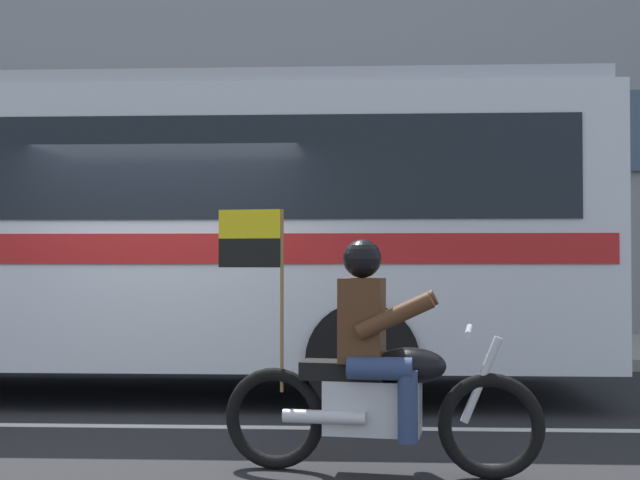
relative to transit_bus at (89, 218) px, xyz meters
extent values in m
plane|color=black|center=(1.10, -1.19, -1.88)|extent=(60.00, 60.00, 0.00)
cube|color=gray|center=(1.10, 3.91, -1.81)|extent=(28.00, 3.80, 0.15)
cube|color=silver|center=(1.10, -1.79, -1.88)|extent=(26.60, 0.14, 0.01)
cube|color=gray|center=(1.10, 6.21, 3.34)|extent=(28.00, 0.80, 10.45)
cube|color=#384C60|center=(1.10, 5.77, 1.78)|extent=(25.76, 0.10, 1.40)
cube|color=silver|center=(0.00, 0.01, -0.15)|extent=(10.74, 2.60, 2.70)
cube|color=black|center=(0.00, 0.01, 0.40)|extent=(9.88, 2.63, 0.96)
cube|color=red|center=(0.00, 0.01, -0.35)|extent=(10.52, 2.63, 0.28)
cube|color=#ADB1BA|center=(0.00, 0.01, 1.26)|extent=(10.52, 2.47, 0.16)
cylinder|color=black|center=(2.95, -1.17, -1.36)|extent=(1.04, 0.30, 1.04)
torus|color=black|center=(3.78, -3.41, -1.54)|extent=(0.70, 0.19, 0.69)
torus|color=black|center=(2.35, -3.20, -1.54)|extent=(0.70, 0.19, 0.69)
cube|color=silver|center=(3.01, -3.30, -1.44)|extent=(0.67, 0.37, 0.36)
ellipsoid|color=black|center=(3.26, -3.33, -1.16)|extent=(0.52, 0.35, 0.24)
cube|color=black|center=(2.82, -3.27, -1.20)|extent=(0.59, 0.34, 0.12)
cylinder|color=silver|center=(3.72, -3.40, -1.24)|extent=(0.28, 0.10, 0.58)
cylinder|color=silver|center=(3.64, -3.39, -0.92)|extent=(0.13, 0.64, 0.04)
cylinder|color=silver|center=(2.69, -3.41, -1.49)|extent=(0.56, 0.17, 0.09)
cube|color=#4C2D19|center=(2.95, -3.29, -0.86)|extent=(0.33, 0.40, 0.56)
sphere|color=black|center=(2.95, -3.29, -0.45)|extent=(0.26, 0.26, 0.26)
cylinder|color=navy|center=(3.11, -3.13, -1.16)|extent=(0.44, 0.21, 0.15)
cylinder|color=navy|center=(3.29, -3.15, -1.40)|extent=(0.13, 0.13, 0.46)
cylinder|color=navy|center=(3.06, -3.48, -1.16)|extent=(0.44, 0.21, 0.15)
cylinder|color=navy|center=(3.24, -3.51, -1.40)|extent=(0.13, 0.13, 0.46)
cylinder|color=#4C2D19|center=(3.21, -3.12, -0.82)|extent=(0.53, 0.18, 0.32)
cylinder|color=#4C2D19|center=(3.15, -3.52, -0.82)|extent=(0.53, 0.18, 0.32)
cylinder|color=olive|center=(2.40, -3.21, -0.73)|extent=(0.02, 0.02, 1.25)
cube|color=yellow|center=(2.17, -3.17, -0.21)|extent=(0.44, 0.08, 0.20)
cube|color=black|center=(2.17, -3.17, -0.41)|extent=(0.44, 0.08, 0.20)
cylinder|color=#4C8C3F|center=(3.28, 2.41, -1.44)|extent=(0.22, 0.22, 0.58)
sphere|color=#4C8C3F|center=(3.28, 2.41, -1.08)|extent=(0.20, 0.20, 0.20)
cylinder|color=#4C8C3F|center=(3.28, 2.27, -1.41)|extent=(0.09, 0.10, 0.09)
camera|label=1|loc=(2.93, -8.96, -0.46)|focal=47.34mm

